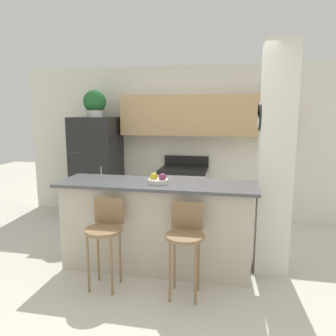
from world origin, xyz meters
TOP-DOWN VIEW (x-y plane):
  - ground_plane at (0.00, 0.00)m, footprint 14.00×14.00m
  - wall_back at (0.13, 1.90)m, footprint 5.60×0.38m
  - pillar_right at (1.30, 0.19)m, footprint 0.38×0.32m
  - counter_bar at (0.00, 0.00)m, footprint 2.24×0.68m
  - refrigerator at (-1.39, 1.56)m, footprint 0.71×0.73m
  - stove_range at (0.07, 1.61)m, footprint 0.75×0.64m
  - bar_stool_left at (-0.42, -0.52)m, footprint 0.38×0.38m
  - bar_stool_right at (0.42, -0.52)m, footprint 0.38×0.38m
  - potted_plant_on_fridge at (-1.39, 1.56)m, footprint 0.37×0.37m
  - fruit_bowl at (0.03, -0.05)m, footprint 0.23×0.23m

SIDE VIEW (x-z plane):
  - ground_plane at x=0.00m, z-range 0.00..0.00m
  - stove_range at x=0.07m, z-range -0.07..1.00m
  - counter_bar at x=0.00m, z-range 0.00..1.02m
  - bar_stool_left at x=-0.42m, z-range 0.15..1.07m
  - bar_stool_right at x=0.42m, z-range 0.15..1.07m
  - refrigerator at x=-1.39m, z-range 0.00..1.72m
  - fruit_bowl at x=0.03m, z-range 1.00..1.12m
  - pillar_right at x=1.30m, z-range 0.00..2.55m
  - wall_back at x=0.13m, z-range 0.18..2.73m
  - potted_plant_on_fridge at x=-1.39m, z-range 1.73..2.16m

